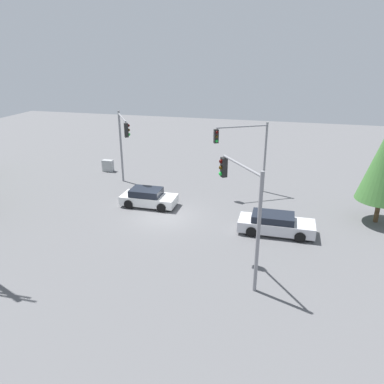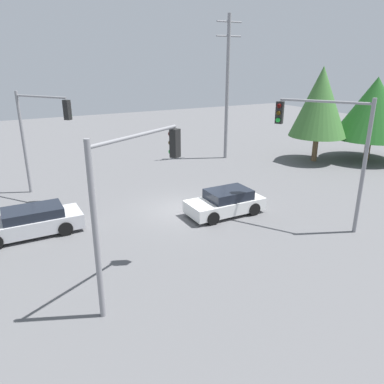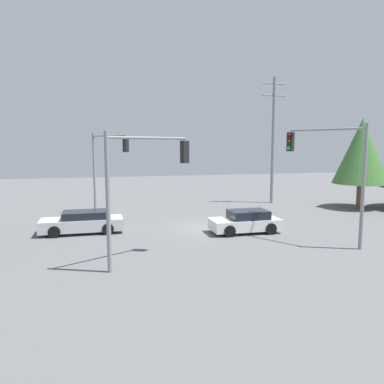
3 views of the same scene
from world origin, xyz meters
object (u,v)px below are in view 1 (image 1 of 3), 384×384
Objects in this scene: electrical_cabinet at (108,166)px; sedan_white at (148,198)px; traffic_signal_cross at (243,200)px; traffic_signal_main at (245,146)px; traffic_signal_aux at (123,137)px; sedan_silver at (275,224)px.

sedan_white is at bearing -46.30° from electrical_cabinet.
traffic_signal_main is at bearing -29.97° from traffic_signal_cross.
traffic_signal_main is 0.92× the size of traffic_signal_aux.
traffic_signal_main reaches higher than sedan_white.
traffic_signal_cross is at bearing -16.95° from sedan_silver.
electrical_cabinet is at bearing -41.03° from traffic_signal_main.
traffic_signal_main is at bearing -156.29° from sedan_silver.
electrical_cabinet is at bearing -168.80° from traffic_signal_aux.
traffic_signal_aux reaches higher than sedan_white.
sedan_silver is 4.32× the size of electrical_cabinet.
sedan_white reaches higher than electrical_cabinet.
traffic_signal_main is 5.22× the size of electrical_cabinet.
traffic_signal_cross is at bearing 46.32° from sedan_white.
traffic_signal_cross is at bearing 13.77° from traffic_signal_aux.
traffic_signal_cross reaches higher than traffic_signal_main.
electrical_cabinet is (-16.22, 9.34, -0.09)m from sedan_silver.
sedan_white is 0.66× the size of traffic_signal_aux.
traffic_signal_main is at bearing 123.52° from sedan_white.
traffic_signal_aux is (-12.72, 5.61, 3.66)m from sedan_silver.
traffic_signal_main is 0.94× the size of traffic_signal_cross.
traffic_signal_cross is at bearing 66.94° from traffic_signal_main.
sedan_silver is at bearing -29.93° from electrical_cabinet.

